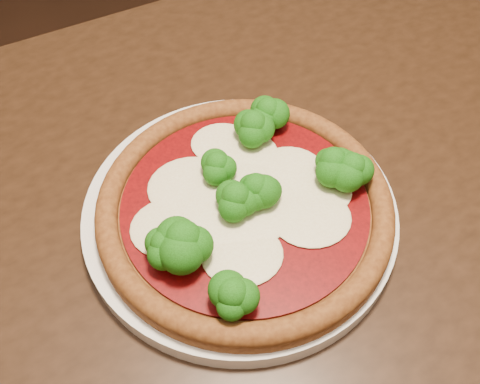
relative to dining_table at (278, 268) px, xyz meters
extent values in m
cube|color=black|center=(0.00, 0.00, 0.08)|extent=(1.37, 1.13, 0.04)
cylinder|color=black|center=(0.39, 0.50, -0.29)|extent=(0.06, 0.06, 0.71)
cylinder|color=white|center=(-0.04, 0.00, 0.11)|extent=(0.29, 0.29, 0.02)
cylinder|color=brown|center=(-0.04, 0.00, 0.13)|extent=(0.27, 0.27, 0.01)
torus|color=brown|center=(-0.04, 0.00, 0.13)|extent=(0.27, 0.27, 0.02)
cylinder|color=#6D0506|center=(-0.04, 0.00, 0.13)|extent=(0.22, 0.22, 0.00)
ellipsoid|color=#F5EEC3|center=(0.03, 0.00, 0.14)|extent=(0.06, 0.05, 0.00)
ellipsoid|color=#F5EEC3|center=(-0.11, -0.02, 0.14)|extent=(0.07, 0.06, 0.01)
ellipsoid|color=#F5EEC3|center=(0.02, -0.03, 0.14)|extent=(0.07, 0.06, 0.01)
ellipsoid|color=#F5EEC3|center=(-0.05, 0.00, 0.14)|extent=(0.12, 0.11, 0.01)
ellipsoid|color=#F5EEC3|center=(-0.05, 0.07, 0.14)|extent=(0.06, 0.05, 0.00)
ellipsoid|color=#F5EEC3|center=(-0.05, -0.06, 0.14)|extent=(0.07, 0.06, 0.01)
ellipsoid|color=#F5EEC3|center=(-0.03, 0.05, 0.14)|extent=(0.07, 0.07, 0.01)
ellipsoid|color=#F5EEC3|center=(-0.09, 0.02, 0.14)|extent=(0.08, 0.07, 0.01)
ellipsoid|color=#F5EEC3|center=(0.01, 0.03, 0.14)|extent=(0.07, 0.06, 0.01)
ellipsoid|color=#F5EEC3|center=(0.03, 0.00, 0.14)|extent=(0.05, 0.05, 0.00)
ellipsoid|color=#207F14|center=(-0.02, -0.01, 0.15)|extent=(0.03, 0.03, 0.03)
ellipsoid|color=#207F14|center=(0.00, 0.09, 0.16)|extent=(0.04, 0.04, 0.04)
ellipsoid|color=#207F14|center=(-0.11, -0.05, 0.16)|extent=(0.04, 0.04, 0.03)
ellipsoid|color=#207F14|center=(-0.10, -0.05, 0.16)|extent=(0.05, 0.05, 0.04)
ellipsoid|color=#207F14|center=(0.06, 0.00, 0.16)|extent=(0.04, 0.04, 0.04)
ellipsoid|color=#207F14|center=(-0.05, -0.01, 0.16)|extent=(0.04, 0.04, 0.04)
ellipsoid|color=#207F14|center=(0.04, 0.01, 0.16)|extent=(0.04, 0.04, 0.04)
ellipsoid|color=#207F14|center=(-0.03, -0.01, 0.16)|extent=(0.04, 0.04, 0.04)
ellipsoid|color=#207F14|center=(-0.02, 0.07, 0.16)|extent=(0.04, 0.04, 0.04)
ellipsoid|color=#207F14|center=(-0.06, -0.10, 0.16)|extent=(0.04, 0.04, 0.04)
ellipsoid|color=#207F14|center=(-0.06, 0.03, 0.15)|extent=(0.04, 0.04, 0.03)
camera|label=1|loc=(-0.08, -0.29, 0.52)|focal=40.00mm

